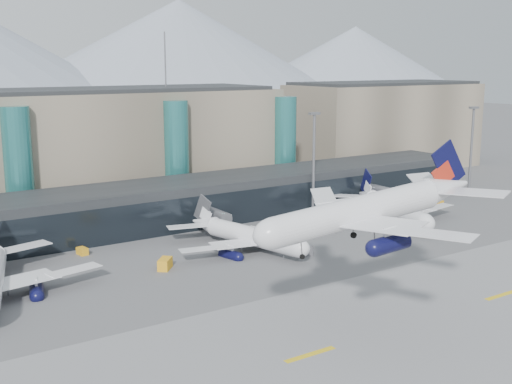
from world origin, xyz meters
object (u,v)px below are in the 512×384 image
lightmast_mid (314,157)px  veh_d (337,217)px  jet_parked_right (389,202)px  veh_e (438,204)px  lightmast_right (471,147)px  jet_parked_mid (241,229)px  veh_g (253,231)px  veh_h (165,264)px  veh_c (303,250)px  hero_jet (377,200)px  veh_b (82,251)px

lightmast_mid → veh_d: size_ratio=8.84×
jet_parked_right → veh_e: jet_parked_right is taller
lightmast_right → jet_parked_mid: (-81.43, -8.16, -10.30)m
lightmast_mid → veh_d: (0.30, -9.00, -13.59)m
veh_g → veh_h: (-27.18, -11.82, 0.23)m
veh_c → veh_g: size_ratio=1.35×
lightmast_mid → veh_e: bearing=-20.1°
veh_g → lightmast_mid: bearing=94.2°
jet_parked_mid → veh_d: (31.74, 7.16, -3.29)m
hero_jet → jet_parked_right: bearing=50.4°
lightmast_right → veh_c: bearing=-165.5°
veh_e → lightmast_mid: bearing=156.6°
veh_d → veh_e: bearing=-39.8°
veh_c → veh_e: (56.56, 15.06, -0.24)m
hero_jet → veh_c: size_ratio=10.11×
lightmast_mid → hero_jet: size_ratio=0.69×
jet_parked_mid → veh_e: (64.27, 4.12, -3.34)m
veh_e → veh_h: 83.80m
hero_jet → veh_c: (13.01, 33.59, -17.81)m
veh_d → hero_jet: bearing=-160.1°
hero_jet → jet_parked_mid: bearing=90.3°
hero_jet → veh_c: bearing=75.9°
lightmast_right → veh_h: 102.19m
lightmast_right → veh_d: 51.53m
hero_jet → jet_parked_right: size_ratio=1.00×
veh_c → jet_parked_mid: bearing=151.5°
jet_parked_right → veh_c: (-34.80, -11.53, -3.50)m
veh_b → veh_d: size_ratio=0.86×
hero_jet → jet_parked_right: hero_jet is taller
lightmast_right → veh_c: size_ratio=6.99×
hero_jet → veh_e: size_ratio=13.47×
lightmast_mid → jet_parked_right: lightmast_mid is taller
lightmast_right → jet_parked_mid: bearing=-174.3°
jet_parked_right → veh_c: jet_parked_right is taller
veh_b → veh_h: size_ratio=0.68×
veh_d → veh_g: size_ratio=1.07×
lightmast_mid → veh_c: bearing=-131.2°
veh_b → veh_d: (60.77, -6.22, 0.11)m
jet_parked_mid → jet_parked_right: 42.52m
lightmast_mid → veh_d: lightmast_mid is taller
jet_parked_right → veh_d: (-10.77, 6.56, -3.69)m
lightmast_right → veh_b: (-110.46, 5.21, -13.70)m
lightmast_mid → lightmast_right: size_ratio=1.00×
hero_jet → veh_b: bearing=119.3°
lightmast_mid → hero_jet: hero_jet is taller
veh_b → veh_e: 93.76m
jet_parked_right → veh_d: size_ratio=12.85×
veh_b → veh_h: 19.96m
veh_h → veh_d: bearing=-36.1°
veh_c → veh_h: (-26.86, 6.97, 0.00)m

